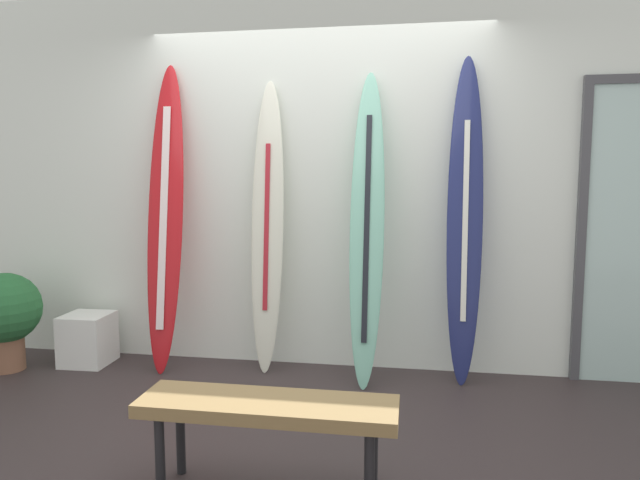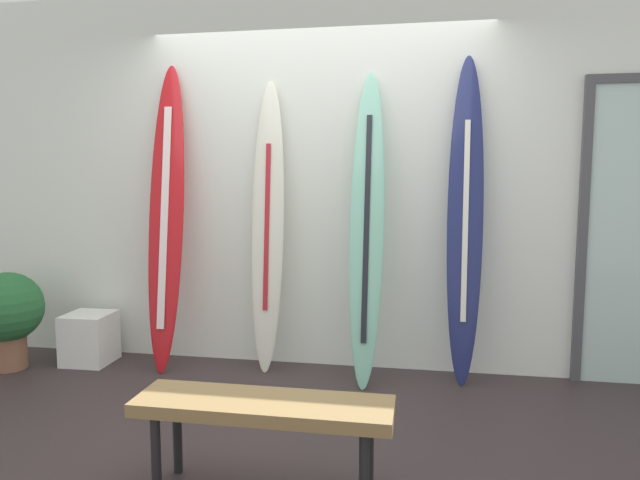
# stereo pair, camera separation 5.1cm
# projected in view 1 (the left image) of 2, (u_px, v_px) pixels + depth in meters

# --- Properties ---
(ground) EXTENTS (8.00, 8.00, 0.04)m
(ground) POSITION_uv_depth(u_px,v_px,m) (282.00, 436.00, 3.20)
(ground) COLOR #32292A
(wall_back) EXTENTS (7.20, 0.20, 2.80)m
(wall_back) POSITION_uv_depth(u_px,v_px,m) (319.00, 181.00, 4.31)
(wall_back) COLOR white
(wall_back) RESTS_ON ground
(surfboard_crimson) EXTENTS (0.29, 0.47, 2.27)m
(surfboard_crimson) POSITION_uv_depth(u_px,v_px,m) (165.00, 219.00, 4.19)
(surfboard_crimson) COLOR red
(surfboard_crimson) RESTS_ON ground
(surfboard_ivory) EXTENTS (0.25, 0.29, 2.13)m
(surfboard_ivory) POSITION_uv_depth(u_px,v_px,m) (267.00, 227.00, 4.15)
(surfboard_ivory) COLOR silver
(surfboard_ivory) RESTS_ON ground
(surfboard_seafoam) EXTENTS (0.24, 0.48, 2.17)m
(surfboard_seafoam) POSITION_uv_depth(u_px,v_px,m) (367.00, 230.00, 3.91)
(surfboard_seafoam) COLOR #82C9B1
(surfboard_seafoam) RESTS_ON ground
(surfboard_navy) EXTENTS (0.25, 0.31, 2.26)m
(surfboard_navy) POSITION_uv_depth(u_px,v_px,m) (465.00, 223.00, 3.90)
(surfboard_navy) COLOR navy
(surfboard_navy) RESTS_ON ground
(display_block_left) EXTENTS (0.35, 0.35, 0.39)m
(display_block_left) POSITION_uv_depth(u_px,v_px,m) (88.00, 339.00, 4.36)
(display_block_left) COLOR white
(display_block_left) RESTS_ON ground
(potted_plant) EXTENTS (0.52, 0.52, 0.73)m
(potted_plant) POSITION_uv_depth(u_px,v_px,m) (5.00, 312.00, 4.19)
(potted_plant) COLOR brown
(potted_plant) RESTS_ON ground
(bench) EXTENTS (1.16, 0.32, 0.44)m
(bench) POSITION_uv_depth(u_px,v_px,m) (268.00, 412.00, 2.54)
(bench) COLOR olive
(bench) RESTS_ON ground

